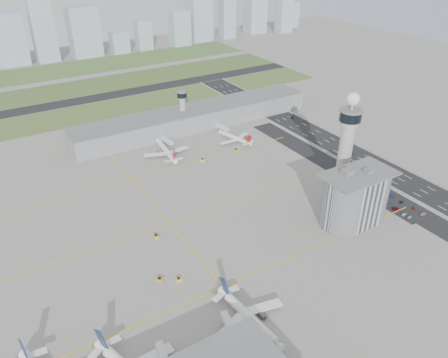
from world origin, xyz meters
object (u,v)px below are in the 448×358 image
control_tower (347,139)px  car_lot_6 (423,214)px  airplane_far_b (234,135)px  car_hw_1 (352,153)px  tug_2 (160,279)px  car_lot_3 (385,203)px  car_lot_5 (366,192)px  jet_bridge_near_2 (236,341)px  car_lot_11 (379,187)px  car_hw_2 (293,118)px  car_lot_4 (377,198)px  car_lot_10 (386,191)px  secondary_tower (183,107)px  jet_bridge_far_1 (217,126)px  car_lot_2 (395,208)px  tug_3 (156,236)px  car_lot_7 (415,208)px  admin_building (355,198)px  tug_4 (203,160)px  jet_bridge_far_0 (162,139)px  car_hw_4 (241,100)px  car_lot_0 (410,217)px  tug_1 (179,279)px  airplane_near_c (251,314)px  car_lot_8 (402,202)px  car_lot_1 (404,214)px  tug_5 (236,150)px  airplane_far_a (166,147)px  car_lot_9 (392,196)px

control_tower → car_lot_6: 62.66m
airplane_far_b → car_hw_1: airplane_far_b is taller
tug_2 → car_lot_3: size_ratio=0.77×
car_lot_5 → jet_bridge_near_2: bearing=121.1°
car_lot_11 → car_hw_2: bearing=-9.5°
car_lot_4 → car_lot_10: 11.19m
secondary_tower → car_lot_6: 201.04m
jet_bridge_far_1 → car_lot_2: bearing=0.9°
jet_bridge_near_2 → tug_3: bearing=9.1°
car_lot_2 → car_hw_2: 150.87m
car_lot_5 → car_lot_10: size_ratio=0.81×
car_lot_2 → car_lot_7: (10.86, -5.69, -0.04)m
secondary_tower → jet_bridge_far_1: secondary_tower is taller
car_lot_2 → car_lot_7: bearing=-110.7°
tug_3 → admin_building: bearing=-16.6°
admin_building → car_lot_10: size_ratio=9.34×
admin_building → car_hw_1: size_ratio=11.52×
tug_4 → car_lot_2: tug_4 is taller
jet_bridge_far_0 → car_hw_1: jet_bridge_far_0 is taller
car_hw_2 → jet_bridge_far_0: bearing=-177.5°
tug_4 → car_hw_4: (94.75, 92.86, -0.45)m
car_lot_0 → car_lot_7: size_ratio=0.89×
jet_bridge_far_0 → car_lot_10: bearing=22.5°
tug_1 → tug_2: tug_2 is taller
airplane_near_c → car_hw_4: size_ratio=12.37×
car_lot_2 → car_hw_4: (26.00, 208.55, -0.05)m
car_lot_10 → car_lot_11: size_ratio=1.03×
airplane_far_b → tug_3: (-104.13, -83.24, -3.98)m
tug_2 → car_lot_4: bearing=134.2°
secondary_tower → car_lot_4: secondary_tower is taller
airplane_far_b → car_lot_5: airplane_far_b is taller
car_lot_4 → car_lot_6: 28.37m
tug_1 → tug_4: size_ratio=0.84×
admin_building → car_hw_4: size_ratio=12.51×
car_lot_3 → car_lot_8: 10.63m
admin_building → jet_bridge_near_2: size_ratio=3.00×
car_hw_4 → secondary_tower: bearing=-162.6°
car_lot_2 → car_lot_5: size_ratio=1.22×
airplane_near_c → car_hw_2: (163.75, 172.21, -5.25)m
tug_1 → car_lot_1: (138.21, -19.92, -0.23)m
tug_2 → car_lot_2: size_ratio=0.72×
tug_5 → car_hw_2: 83.87m
car_lot_0 → car_hw_4: size_ratio=1.06×
car_lot_3 → airplane_far_a: bearing=33.7°
tug_5 → airplane_far_b: bearing=57.7°
car_lot_6 → car_lot_9: 23.46m
admin_building → jet_bridge_far_1: size_ratio=3.00×
car_hw_2 → airplane_near_c: bearing=-124.2°
tug_2 → car_lot_5: (146.15, 5.48, -0.33)m
jet_bridge_far_0 → tug_2: jet_bridge_far_0 is taller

